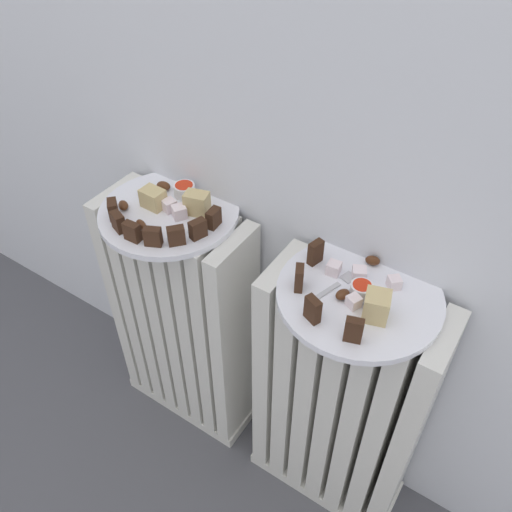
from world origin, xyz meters
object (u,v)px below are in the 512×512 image
jam_bowl_right (361,289)px  plate_right (359,295)px  radiator_left (185,322)px  plate_left (169,212)px  jam_bowl_left (184,189)px  fork (337,285)px  radiator_right (338,405)px

jam_bowl_right → plate_right: bearing=140.9°
plate_right → jam_bowl_right: (0.00, -0.00, 0.02)m
radiator_left → plate_left: size_ratio=2.32×
radiator_left → jam_bowl_right: (0.40, -0.00, 0.34)m
jam_bowl_left → plate_left: bearing=-85.7°
radiator_left → plate_right: 0.51m
jam_bowl_left → fork: bearing=-9.4°
plate_right → jam_bowl_right: jam_bowl_right is taller
fork → jam_bowl_right: bearing=6.5°
radiator_right → plate_left: size_ratio=2.32×
plate_left → plate_right: size_ratio=1.00×
radiator_left → jam_bowl_left: jam_bowl_left is taller
radiator_right → fork: bearing=-170.8°
jam_bowl_left → jam_bowl_right: (0.40, -0.06, -0.00)m
radiator_left → jam_bowl_right: bearing=-0.2°
radiator_right → fork: fork is taller
radiator_right → plate_right: size_ratio=2.32×
plate_right → radiator_left: bearing=-180.0°
jam_bowl_left → fork: (0.36, -0.06, -0.01)m
plate_right → jam_bowl_left: bearing=172.4°
radiator_left → fork: fork is taller
radiator_left → jam_bowl_left: (-0.00, 0.05, 0.34)m
jam_bowl_right → fork: size_ratio=0.39×
radiator_left → plate_right: size_ratio=2.32×
radiator_right → jam_bowl_right: jam_bowl_right is taller
radiator_right → jam_bowl_left: size_ratio=14.79×
radiator_right → fork: (-0.04, -0.01, 0.33)m
jam_bowl_right → fork: bearing=-173.5°
radiator_right → jam_bowl_left: (-0.40, 0.05, 0.34)m
jam_bowl_left → fork: size_ratio=0.45×
plate_right → jam_bowl_left: jam_bowl_left is taller
radiator_left → fork: 0.49m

